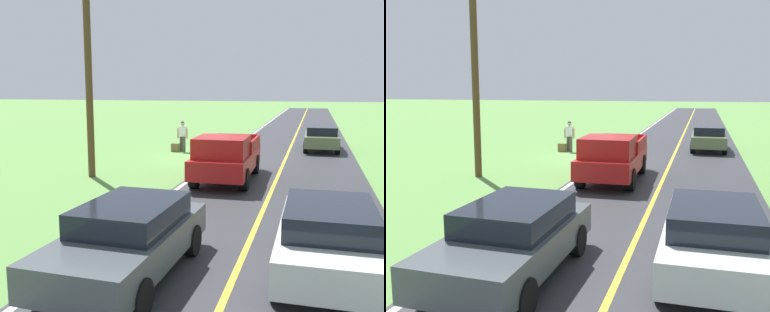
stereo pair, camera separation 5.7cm
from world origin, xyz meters
TOP-DOWN VIEW (x-y plane):
  - ground_plane at (0.00, 0.00)m, footprint 200.00×200.00m
  - road_surface at (-4.10, 0.00)m, footprint 6.91×120.00m
  - lane_edge_line at (-0.83, 0.00)m, footprint 0.16×117.60m
  - lane_centre_line at (-4.10, 0.00)m, footprint 0.14×117.60m
  - hitchhiker_walking at (1.67, -1.60)m, footprint 0.62×0.51m
  - suitcase_carried at (2.09, -1.51)m, footprint 0.46×0.21m
  - pickup_truck_passing at (-2.24, 5.60)m, footprint 2.17×5.43m
  - sedan_ahead_same_lane at (-2.14, 14.65)m, footprint 2.03×4.45m
  - sedan_mid_oncoming at (-5.81, 13.51)m, footprint 1.94×4.40m
  - sedan_near_oncoming at (-5.87, -4.27)m, footprint 1.93×4.40m
  - utility_pole_roadside at (3.20, 6.17)m, footprint 0.28×0.28m

SIDE VIEW (x-z plane):
  - ground_plane at x=0.00m, z-range 0.00..0.00m
  - road_surface at x=-4.10m, z-range 0.00..0.00m
  - lane_edge_line at x=-0.83m, z-range 0.00..0.01m
  - lane_centre_line at x=-4.10m, z-range 0.00..0.01m
  - suitcase_carried at x=2.09m, z-range 0.00..0.47m
  - sedan_ahead_same_lane at x=-2.14m, z-range 0.05..1.46m
  - sedan_mid_oncoming at x=-5.81m, z-range 0.05..1.46m
  - sedan_near_oncoming at x=-5.87m, z-range 0.05..1.46m
  - pickup_truck_passing at x=-2.24m, z-range 0.06..1.88m
  - hitchhiker_walking at x=1.67m, z-range 0.11..1.85m
  - utility_pole_roadside at x=3.20m, z-range 0.00..7.88m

